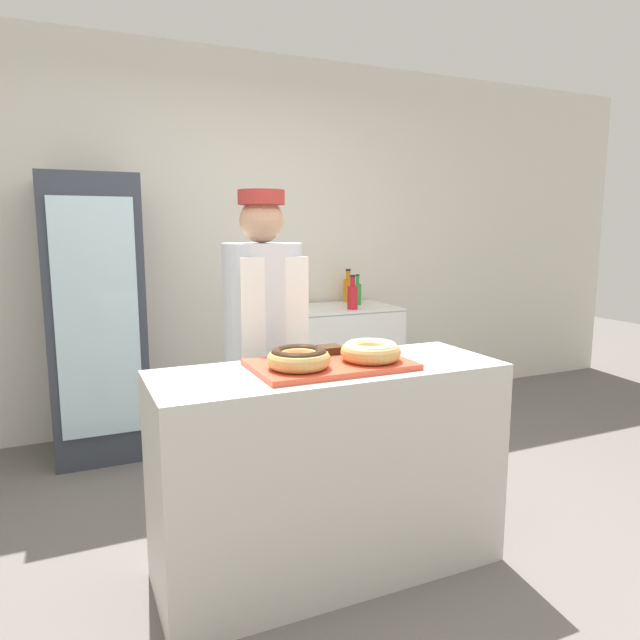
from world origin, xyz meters
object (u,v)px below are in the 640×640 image
at_px(brownie_back_left, 301,352).
at_px(bottle_red, 353,296).
at_px(serving_tray, 330,364).
at_px(brownie_back_right, 331,350).
at_px(donut_chocolate_glaze, 299,358).
at_px(beverage_fridge, 95,318).
at_px(chest_freezer, 336,362).
at_px(bottle_orange_b, 302,296).
at_px(baker_person, 264,350).
at_px(donut_light_glaze, 371,350).
at_px(bottle_green, 357,293).
at_px(bottle_orange, 348,289).

relative_size(brownie_back_left, bottle_red, 0.37).
height_order(serving_tray, brownie_back_right, brownie_back_right).
relative_size(donut_chocolate_glaze, beverage_fridge, 0.14).
distance_m(serving_tray, brownie_back_left, 0.16).
distance_m(brownie_back_left, chest_freezer, 1.96).
height_order(serving_tray, bottle_orange_b, bottle_orange_b).
distance_m(baker_person, bottle_orange_b, 1.38).
distance_m(donut_light_glaze, brownie_back_right, 0.22).
xyz_separation_m(brownie_back_left, brownie_back_right, (0.14, 0.00, 0.00)).
xyz_separation_m(baker_person, bottle_red, (1.02, 1.03, 0.11)).
height_order(brownie_back_right, bottle_green, bottle_green).
bearing_deg(brownie_back_right, brownie_back_left, 180.00).
relative_size(chest_freezer, bottle_red, 3.55).
relative_size(donut_light_glaze, brownie_back_right, 2.70).
bearing_deg(chest_freezer, donut_chocolate_glaze, -119.58).
bearing_deg(brownie_back_left, donut_chocolate_glaze, -114.35).
height_order(serving_tray, bottle_orange, bottle_orange).
bearing_deg(baker_person, donut_chocolate_glaze, -96.39).
bearing_deg(brownie_back_right, chest_freezer, 63.57).
distance_m(bottle_green, bottle_red, 0.25).
relative_size(brownie_back_left, beverage_fridge, 0.05).
bearing_deg(serving_tray, beverage_fridge, 114.29).
distance_m(brownie_back_right, bottle_green, 1.96).
distance_m(donut_light_glaze, bottle_red, 1.84).
xyz_separation_m(serving_tray, bottle_red, (0.94, 1.61, 0.06)).
height_order(serving_tray, baker_person, baker_person).
xyz_separation_m(brownie_back_left, chest_freezer, (0.95, 1.64, -0.49)).
bearing_deg(bottle_orange_b, bottle_green, 5.66).
height_order(brownie_back_left, bottle_red, bottle_red).
height_order(beverage_fridge, bottle_green, beverage_fridge).
relative_size(bottle_orange, bottle_red, 1.05).
bearing_deg(bottle_orange_b, bottle_orange, 24.95).
xyz_separation_m(serving_tray, baker_person, (-0.09, 0.58, -0.05)).
distance_m(serving_tray, brownie_back_right, 0.16).
xyz_separation_m(serving_tray, donut_chocolate_glaze, (-0.16, -0.05, 0.05)).
height_order(donut_chocolate_glaze, bottle_orange_b, bottle_orange_b).
height_order(serving_tray, donut_light_glaze, donut_light_glaze).
distance_m(donut_light_glaze, bottle_green, 2.09).
height_order(beverage_fridge, chest_freezer, beverage_fridge).
bearing_deg(donut_chocolate_glaze, bottle_orange_b, 67.25).
bearing_deg(baker_person, bottle_orange, 50.20).
relative_size(serving_tray, bottle_green, 2.71).
bearing_deg(baker_person, serving_tray, -81.48).
bearing_deg(bottle_orange, brownie_back_right, -118.96).
bearing_deg(bottle_green, bottle_orange_b, -174.34).
relative_size(beverage_fridge, chest_freezer, 1.99).
distance_m(brownie_back_right, bottle_orange, 2.12).
xyz_separation_m(donut_chocolate_glaze, bottle_orange, (1.26, 2.05, 0.01)).
bearing_deg(brownie_back_right, bottle_red, 59.44).
bearing_deg(bottle_green, baker_person, -133.40).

